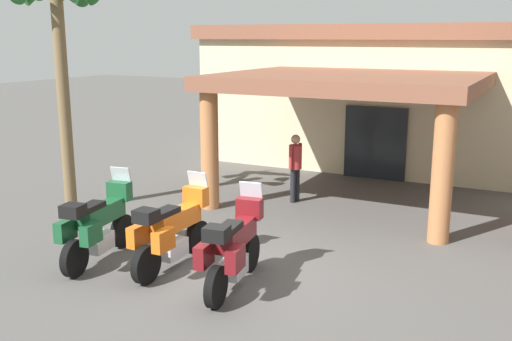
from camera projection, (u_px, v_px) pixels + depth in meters
ground_plane at (234, 271)px, 10.42m from camera, size 80.00×80.00×0.00m
motel_building at (400, 94)px, 19.02m from camera, size 12.50×11.35×4.41m
motorcycle_green at (98, 225)px, 10.72m from camera, size 0.87×2.20×1.61m
motorcycle_orange at (172, 231)px, 10.39m from camera, size 0.71×2.21×1.61m
motorcycle_maroon at (234, 248)px, 9.57m from camera, size 0.85×2.20×1.61m
pedestrian at (295, 163)px, 14.59m from camera, size 0.32×0.53×1.70m
palm_tree_roadside at (57, 15)px, 13.14m from camera, size 2.06×2.12×5.79m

